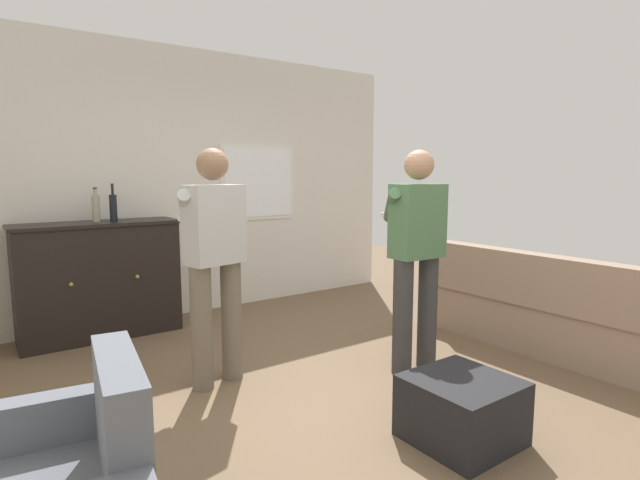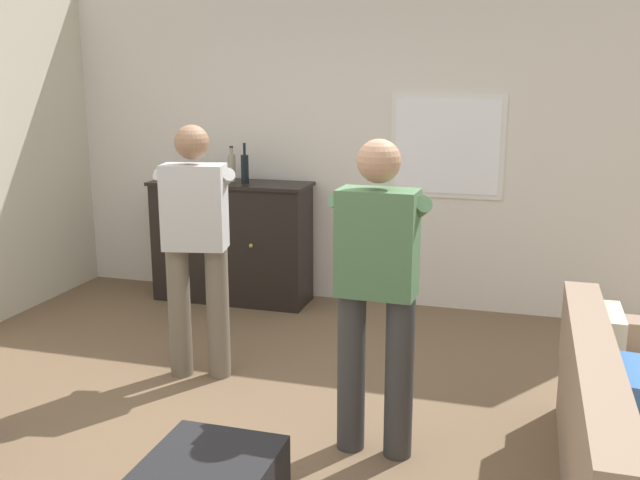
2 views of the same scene
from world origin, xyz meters
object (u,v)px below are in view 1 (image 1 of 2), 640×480
Objects in this scene: person_standing_right at (416,250)px; person_standing_left at (214,255)px; bottle_liquor_amber at (96,208)px; ottoman at (461,410)px; couch at (548,313)px; sideboard_cabinet at (100,280)px; bottle_wine_green at (113,207)px.

person_standing_left is at bearing 153.90° from person_standing_right.
bottle_liquor_amber is 1.68m from person_standing_left.
ottoman is 0.33× the size of person_standing_right.
person_standing_left reaches higher than couch.
couch is 3.98m from sideboard_cabinet.
bottle_liquor_amber is 3.53m from ottoman.
sideboard_cabinet is 3.39m from ottoman.
ottoman is at bearing -164.24° from couch.
couch is 1.42× the size of person_standing_right.
person_standing_left reaches higher than sideboard_cabinet.
sideboard_cabinet is (-2.97, 2.64, 0.20)m from couch.
bottle_liquor_amber is 2.88m from person_standing_right.
person_standing_left is (-2.53, 1.06, 0.60)m from couch.
bottle_liquor_amber reaches higher than ottoman.
person_standing_right is (0.54, 0.89, 0.76)m from ottoman.
ottoman is 1.90m from person_standing_left.
bottle_liquor_amber is at bearing 104.94° from person_standing_left.
sideboard_cabinet is at bearing 171.38° from bottle_wine_green.
bottle_liquor_amber is (0.01, 0.02, 0.66)m from sideboard_cabinet.
couch is at bearing -22.69° from person_standing_left.
ottoman is (-1.74, -0.49, -0.16)m from couch.
ottoman is 0.33× the size of person_standing_left.
person_standing_right reaches higher than bottle_liquor_amber.
person_standing_left and person_standing_right have the same top height.
ottoman is at bearing -68.54° from sideboard_cabinet.
person_standing_right is at bearing -52.03° from bottle_liquor_amber.
bottle_liquor_amber is at bearing 111.18° from ottoman.
person_standing_right is at bearing -51.62° from sideboard_cabinet.
bottle_liquor_amber is at bearing 137.98° from couch.
bottle_wine_green is 3.45m from ottoman.
bottle_wine_green is 0.15m from bottle_liquor_amber.
person_standing_right is at bearing -26.10° from person_standing_left.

